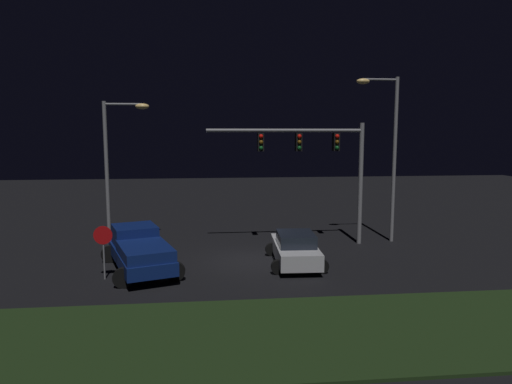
{
  "coord_description": "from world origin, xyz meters",
  "views": [
    {
      "loc": [
        -1.84,
        -21.18,
        5.98
      ],
      "look_at": [
        0.52,
        1.06,
        3.1
      ],
      "focal_mm": 32.34,
      "sensor_mm": 36.0,
      "label": 1
    }
  ],
  "objects_px": {
    "street_lamp_right": "(388,141)",
    "stop_sign": "(103,242)",
    "traffic_signal_gantry": "(316,153)",
    "street_lamp_left": "(116,156)",
    "pickup_truck": "(139,248)",
    "car_sedan": "(295,249)"
  },
  "relations": [
    {
      "from": "street_lamp_right",
      "to": "stop_sign",
      "type": "height_order",
      "value": "street_lamp_right"
    },
    {
      "from": "traffic_signal_gantry",
      "to": "street_lamp_left",
      "type": "xyz_separation_m",
      "value": [
        -10.42,
        0.66,
        -0.1
      ]
    },
    {
      "from": "pickup_truck",
      "to": "car_sedan",
      "type": "relative_size",
      "value": 1.29
    },
    {
      "from": "stop_sign",
      "to": "traffic_signal_gantry",
      "type": "bearing_deg",
      "value": 26.23
    },
    {
      "from": "street_lamp_left",
      "to": "car_sedan",
      "type": "bearing_deg",
      "value": -26.3
    },
    {
      "from": "street_lamp_left",
      "to": "traffic_signal_gantry",
      "type": "bearing_deg",
      "value": -3.64
    },
    {
      "from": "pickup_truck",
      "to": "traffic_signal_gantry",
      "type": "bearing_deg",
      "value": -85.31
    },
    {
      "from": "pickup_truck",
      "to": "street_lamp_right",
      "type": "distance_m",
      "value": 14.1
    },
    {
      "from": "pickup_truck",
      "to": "traffic_signal_gantry",
      "type": "height_order",
      "value": "traffic_signal_gantry"
    },
    {
      "from": "car_sedan",
      "to": "stop_sign",
      "type": "bearing_deg",
      "value": 101.65
    },
    {
      "from": "pickup_truck",
      "to": "stop_sign",
      "type": "height_order",
      "value": "stop_sign"
    },
    {
      "from": "car_sedan",
      "to": "traffic_signal_gantry",
      "type": "height_order",
      "value": "traffic_signal_gantry"
    },
    {
      "from": "pickup_truck",
      "to": "street_lamp_right",
      "type": "bearing_deg",
      "value": -90.8
    },
    {
      "from": "car_sedan",
      "to": "street_lamp_right",
      "type": "xyz_separation_m",
      "value": [
        5.77,
        3.93,
        4.79
      ]
    },
    {
      "from": "pickup_truck",
      "to": "stop_sign",
      "type": "relative_size",
      "value": 2.58
    },
    {
      "from": "street_lamp_left",
      "to": "stop_sign",
      "type": "xyz_separation_m",
      "value": [
        0.45,
        -5.58,
        -3.23
      ]
    },
    {
      "from": "pickup_truck",
      "to": "traffic_signal_gantry",
      "type": "distance_m",
      "value": 10.27
    },
    {
      "from": "traffic_signal_gantry",
      "to": "street_lamp_left",
      "type": "height_order",
      "value": "street_lamp_left"
    },
    {
      "from": "traffic_signal_gantry",
      "to": "street_lamp_right",
      "type": "distance_m",
      "value": 4.05
    },
    {
      "from": "car_sedan",
      "to": "traffic_signal_gantry",
      "type": "relative_size",
      "value": 0.54
    },
    {
      "from": "traffic_signal_gantry",
      "to": "street_lamp_left",
      "type": "distance_m",
      "value": 10.45
    },
    {
      "from": "street_lamp_right",
      "to": "stop_sign",
      "type": "distance_m",
      "value": 15.43
    }
  ]
}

